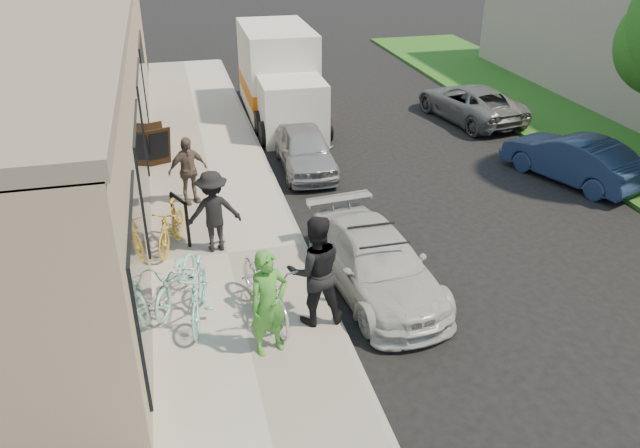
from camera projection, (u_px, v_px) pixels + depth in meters
ground at (369, 334)px, 10.40m from camera, size 120.00×120.00×0.00m
sidewalk at (228, 256)px, 12.52m from camera, size 3.00×34.00×0.15m
curb at (303, 247)px, 12.85m from camera, size 0.12×34.00×0.13m
storefront at (66, 98)px, 15.17m from camera, size 3.60×20.00×4.22m
bike_rack at (180, 214)px, 12.66m from camera, size 0.33×0.65×0.99m
sandwich_board at (156, 145)px, 16.39m from camera, size 0.82×0.83×1.05m
sedan_white at (375, 263)px, 11.33m from camera, size 1.99×4.07×1.18m
sedan_silver at (305, 149)px, 16.43m from camera, size 1.50×3.41×1.14m
moving_truck at (280, 79)px, 20.23m from camera, size 2.26×5.75×2.80m
far_car_blue at (572, 158)px, 15.79m from camera, size 2.47×3.85×1.20m
far_car_gray at (470, 103)px, 20.18m from camera, size 2.55×4.40×1.15m
tandem_bike at (265, 287)px, 10.39m from camera, size 1.15×2.21×1.10m
woman_rider at (269, 303)px, 9.40m from camera, size 0.74×0.60×1.76m
man_standing at (315, 271)px, 10.07m from camera, size 0.96×0.76×1.93m
cruiser_bike_a at (199, 292)px, 10.30m from camera, size 0.80×1.79×1.04m
cruiser_bike_b at (176, 279)px, 10.78m from camera, size 1.28×1.85×0.92m
cruiser_bike_c at (171, 226)px, 12.48m from camera, size 0.94×1.64×0.95m
bystander_a at (213, 211)px, 12.24m from camera, size 1.13×0.69×1.68m
bystander_b at (188, 170)px, 14.20m from camera, size 1.01×0.70×1.59m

